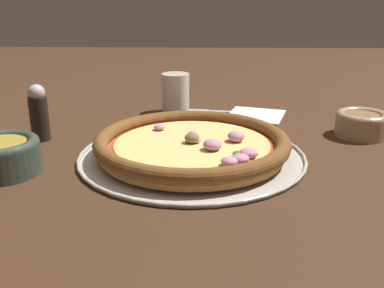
{
  "coord_description": "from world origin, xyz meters",
  "views": [
    {
      "loc": [
        0.72,
        0.02,
        0.28
      ],
      "look_at": [
        0.0,
        0.0,
        0.02
      ],
      "focal_mm": 42.0,
      "sensor_mm": 36.0,
      "label": 1
    }
  ],
  "objects_px": {
    "pizza": "(192,144)",
    "drinking_cup": "(176,93)",
    "pepper_shaker": "(39,113)",
    "napkin": "(256,114)",
    "bowl_far": "(362,123)",
    "bowl_near": "(2,154)",
    "pizza_tray": "(192,155)",
    "fork": "(221,111)"
  },
  "relations": [
    {
      "from": "pizza",
      "to": "drinking_cup",
      "type": "relative_size",
      "value": 3.67
    },
    {
      "from": "drinking_cup",
      "to": "pepper_shaker",
      "type": "distance_m",
      "value": 0.32
    },
    {
      "from": "napkin",
      "to": "pepper_shaker",
      "type": "xyz_separation_m",
      "value": [
        0.18,
        -0.43,
        0.05
      ]
    },
    {
      "from": "pizza",
      "to": "bowl_far",
      "type": "distance_m",
      "value": 0.35
    },
    {
      "from": "drinking_cup",
      "to": "pepper_shaker",
      "type": "height_order",
      "value": "pepper_shaker"
    },
    {
      "from": "pizza",
      "to": "bowl_near",
      "type": "relative_size",
      "value": 2.84
    },
    {
      "from": "pizza_tray",
      "to": "bowl_near",
      "type": "height_order",
      "value": "bowl_near"
    },
    {
      "from": "drinking_cup",
      "to": "pepper_shaker",
      "type": "relative_size",
      "value": 0.84
    },
    {
      "from": "bowl_near",
      "to": "pizza_tray",
      "type": "bearing_deg",
      "value": 103.99
    },
    {
      "from": "drinking_cup",
      "to": "pepper_shaker",
      "type": "bearing_deg",
      "value": -49.62
    },
    {
      "from": "bowl_near",
      "to": "bowl_far",
      "type": "bearing_deg",
      "value": 107.92
    },
    {
      "from": "bowl_far",
      "to": "fork",
      "type": "height_order",
      "value": "bowl_far"
    },
    {
      "from": "napkin",
      "to": "fork",
      "type": "height_order",
      "value": "napkin"
    },
    {
      "from": "pizza_tray",
      "to": "bowl_near",
      "type": "bearing_deg",
      "value": -76.01
    },
    {
      "from": "bowl_far",
      "to": "fork",
      "type": "distance_m",
      "value": 0.32
    },
    {
      "from": "pizza",
      "to": "fork",
      "type": "xyz_separation_m",
      "value": [
        -0.3,
        0.06,
        -0.02
      ]
    },
    {
      "from": "bowl_near",
      "to": "drinking_cup",
      "type": "bearing_deg",
      "value": 146.08
    },
    {
      "from": "bowl_far",
      "to": "fork",
      "type": "xyz_separation_m",
      "value": [
        -0.17,
        -0.27,
        -0.02
      ]
    },
    {
      "from": "pizza_tray",
      "to": "pizza",
      "type": "relative_size",
      "value": 1.16
    },
    {
      "from": "pizza",
      "to": "drinking_cup",
      "type": "xyz_separation_m",
      "value": [
        -0.3,
        -0.05,
        0.02
      ]
    },
    {
      "from": "pizza_tray",
      "to": "napkin",
      "type": "bearing_deg",
      "value": 152.59
    },
    {
      "from": "napkin",
      "to": "fork",
      "type": "xyz_separation_m",
      "value": [
        -0.04,
        -0.08,
        -0.0
      ]
    },
    {
      "from": "napkin",
      "to": "bowl_far",
      "type": "bearing_deg",
      "value": 54.09
    },
    {
      "from": "pizza_tray",
      "to": "pepper_shaker",
      "type": "relative_size",
      "value": 3.59
    },
    {
      "from": "pizza_tray",
      "to": "bowl_near",
      "type": "xyz_separation_m",
      "value": [
        0.07,
        -0.29,
        0.03
      ]
    },
    {
      "from": "napkin",
      "to": "pizza_tray",
      "type": "bearing_deg",
      "value": -27.41
    },
    {
      "from": "pizza",
      "to": "bowl_near",
      "type": "bearing_deg",
      "value": -76.17
    },
    {
      "from": "bowl_near",
      "to": "drinking_cup",
      "type": "distance_m",
      "value": 0.45
    },
    {
      "from": "fork",
      "to": "napkin",
      "type": "bearing_deg",
      "value": 160.66
    },
    {
      "from": "pizza",
      "to": "bowl_far",
      "type": "height_order",
      "value": "bowl_far"
    },
    {
      "from": "bowl_near",
      "to": "fork",
      "type": "xyz_separation_m",
      "value": [
        -0.38,
        0.36,
        -0.03
      ]
    },
    {
      "from": "pizza_tray",
      "to": "napkin",
      "type": "relative_size",
      "value": 2.57
    },
    {
      "from": "napkin",
      "to": "pizza",
      "type": "bearing_deg",
      "value": -27.21
    },
    {
      "from": "bowl_near",
      "to": "pepper_shaker",
      "type": "bearing_deg",
      "value": 178.57
    },
    {
      "from": "bowl_near",
      "to": "bowl_far",
      "type": "relative_size",
      "value": 1.16
    },
    {
      "from": "pizza_tray",
      "to": "napkin",
      "type": "distance_m",
      "value": 0.3
    },
    {
      "from": "pizza_tray",
      "to": "drinking_cup",
      "type": "height_order",
      "value": "drinking_cup"
    },
    {
      "from": "pizza_tray",
      "to": "drinking_cup",
      "type": "bearing_deg",
      "value": -171.34
    },
    {
      "from": "pizza_tray",
      "to": "pizza",
      "type": "height_order",
      "value": "pizza"
    },
    {
      "from": "bowl_near",
      "to": "napkin",
      "type": "height_order",
      "value": "bowl_near"
    },
    {
      "from": "fork",
      "to": "pepper_shaker",
      "type": "height_order",
      "value": "pepper_shaker"
    },
    {
      "from": "bowl_far",
      "to": "pepper_shaker",
      "type": "xyz_separation_m",
      "value": [
        0.04,
        -0.62,
        0.03
      ]
    }
  ]
}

